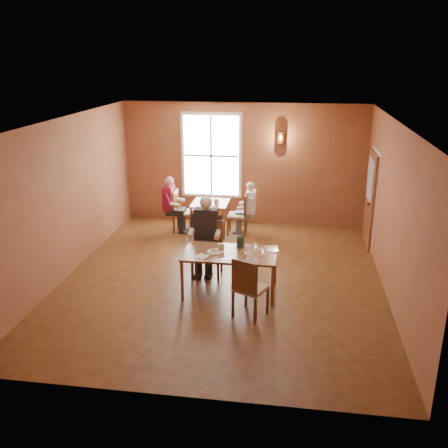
# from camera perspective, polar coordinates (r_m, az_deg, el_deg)

# --- Properties ---
(ground) EXTENTS (6.00, 7.00, 0.01)m
(ground) POSITION_cam_1_polar(r_m,az_deg,el_deg) (9.63, -0.17, -6.31)
(ground) COLOR brown
(ground) RESTS_ON ground
(wall_back) EXTENTS (6.00, 0.04, 3.00)m
(wall_back) POSITION_cam_1_polar(r_m,az_deg,el_deg) (12.46, 2.23, 6.84)
(wall_back) COLOR brown
(wall_back) RESTS_ON ground
(wall_front) EXTENTS (6.00, 0.04, 3.00)m
(wall_front) POSITION_cam_1_polar(r_m,az_deg,el_deg) (5.88, -5.31, -7.43)
(wall_front) COLOR brown
(wall_front) RESTS_ON ground
(wall_left) EXTENTS (0.04, 7.00, 3.00)m
(wall_left) POSITION_cam_1_polar(r_m,az_deg,el_deg) (9.97, -17.51, 2.89)
(wall_left) COLOR brown
(wall_left) RESTS_ON ground
(wall_right) EXTENTS (0.04, 7.00, 3.00)m
(wall_right) POSITION_cam_1_polar(r_m,az_deg,el_deg) (9.16, 18.73, 1.38)
(wall_right) COLOR brown
(wall_right) RESTS_ON ground
(ceiling) EXTENTS (6.00, 7.00, 0.04)m
(ceiling) POSITION_cam_1_polar(r_m,az_deg,el_deg) (8.78, -0.19, 11.70)
(ceiling) COLOR white
(ceiling) RESTS_ON wall_back
(window) EXTENTS (1.36, 0.10, 1.96)m
(window) POSITION_cam_1_polar(r_m,az_deg,el_deg) (12.48, -1.47, 7.81)
(window) COLOR white
(window) RESTS_ON wall_back
(door) EXTENTS (0.12, 1.04, 2.10)m
(door) POSITION_cam_1_polar(r_m,az_deg,el_deg) (11.45, 16.33, 2.67)
(door) COLOR maroon
(door) RESTS_ON ground
(wall_sconce) EXTENTS (0.16, 0.16, 0.28)m
(wall_sconce) POSITION_cam_1_polar(r_m,az_deg,el_deg) (12.17, 6.50, 9.80)
(wall_sconce) COLOR brown
(wall_sconce) RESTS_ON wall_back
(main_table) EXTENTS (1.65, 0.93, 0.77)m
(main_table) POSITION_cam_1_polar(r_m,az_deg,el_deg) (8.97, 0.70, -5.57)
(main_table) COLOR brown
(main_table) RESTS_ON ground
(chair_diner_main) EXTENTS (0.47, 0.47, 1.07)m
(chair_diner_main) POSITION_cam_1_polar(r_m,az_deg,el_deg) (9.57, -1.75, -2.97)
(chair_diner_main) COLOR brown
(chair_diner_main) RESTS_ON ground
(diner_main) EXTENTS (0.59, 0.59, 1.47)m
(diner_main) POSITION_cam_1_polar(r_m,az_deg,el_deg) (9.47, -1.79, -1.93)
(diner_main) COLOR black
(diner_main) RESTS_ON ground
(chair_empty) EXTENTS (0.61, 0.61, 1.04)m
(chair_empty) POSITION_cam_1_polar(r_m,az_deg,el_deg) (8.15, 3.08, -7.17)
(chair_empty) COLOR #3D1D11
(chair_empty) RESTS_ON ground
(plate_food) EXTENTS (0.31, 0.31, 0.04)m
(plate_food) POSITION_cam_1_polar(r_m,az_deg,el_deg) (8.82, -1.04, -3.14)
(plate_food) COLOR white
(plate_food) RESTS_ON main_table
(sandwich) EXTENTS (0.12, 0.12, 0.12)m
(sandwich) POSITION_cam_1_polar(r_m,az_deg,el_deg) (8.87, -0.35, -2.73)
(sandwich) COLOR tan
(sandwich) RESTS_ON main_table
(goblet_a) EXTENTS (0.09, 0.09, 0.19)m
(goblet_a) POSITION_cam_1_polar(r_m,az_deg,el_deg) (8.83, 3.57, -2.62)
(goblet_a) COLOR white
(goblet_a) RESTS_ON main_table
(goblet_b) EXTENTS (0.09, 0.09, 0.21)m
(goblet_b) POSITION_cam_1_polar(r_m,az_deg,el_deg) (8.61, 4.34, -3.13)
(goblet_b) COLOR white
(goblet_b) RESTS_ON main_table
(goblet_c) EXTENTS (0.08, 0.08, 0.19)m
(goblet_c) POSITION_cam_1_polar(r_m,az_deg,el_deg) (8.59, 2.43, -3.22)
(goblet_c) COLOR white
(goblet_c) RESTS_ON main_table
(menu_stand) EXTENTS (0.15, 0.11, 0.22)m
(menu_stand) POSITION_cam_1_polar(r_m,az_deg,el_deg) (8.98, 1.90, -2.10)
(menu_stand) COLOR #253D2D
(menu_stand) RESTS_ON main_table
(knife) EXTENTS (0.22, 0.09, 0.00)m
(knife) POSITION_cam_1_polar(r_m,az_deg,el_deg) (8.56, 0.29, -3.97)
(knife) COLOR silver
(knife) RESTS_ON main_table
(napkin) EXTENTS (0.27, 0.27, 0.01)m
(napkin) POSITION_cam_1_polar(r_m,az_deg,el_deg) (8.66, -2.54, -3.69)
(napkin) COLOR silver
(napkin) RESTS_ON main_table
(side_plate) EXTENTS (0.21, 0.21, 0.02)m
(side_plate) POSITION_cam_1_polar(r_m,az_deg,el_deg) (8.93, 5.57, -3.02)
(side_plate) COLOR silver
(side_plate) RESTS_ON main_table
(second_table) EXTENTS (0.85, 0.85, 0.75)m
(second_table) POSITION_cam_1_polar(r_m,az_deg,el_deg) (11.96, -1.57, 0.75)
(second_table) COLOR brown
(second_table) RESTS_ON ground
(chair_diner_white) EXTENTS (0.44, 0.44, 0.99)m
(chair_diner_white) POSITION_cam_1_polar(r_m,az_deg,el_deg) (11.83, 1.53, 1.15)
(chair_diner_white) COLOR #3C2714
(chair_diner_white) RESTS_ON ground
(diner_white) EXTENTS (0.49, 0.49, 1.22)m
(diner_white) POSITION_cam_1_polar(r_m,az_deg,el_deg) (11.80, 1.68, 1.68)
(diner_white) COLOR white
(diner_white) RESTS_ON ground
(chair_diner_maroon) EXTENTS (0.45, 0.45, 1.01)m
(chair_diner_maroon) POSITION_cam_1_polar(r_m,az_deg,el_deg) (12.05, -4.62, 1.47)
(chair_diner_maroon) COLOR #4C2111
(chair_diner_maroon) RESTS_ON ground
(diner_maroon) EXTENTS (0.53, 0.53, 1.32)m
(diner_maroon) POSITION_cam_1_polar(r_m,az_deg,el_deg) (12.01, -4.78, 2.19)
(diner_maroon) COLOR #5A151B
(diner_maroon) RESTS_ON ground
(cup_a) EXTENTS (0.14, 0.14, 0.10)m
(cup_a) POSITION_cam_1_polar(r_m,az_deg,el_deg) (11.74, -0.89, 2.57)
(cup_a) COLOR white
(cup_a) RESTS_ON second_table
(cup_b) EXTENTS (0.12, 0.12, 0.09)m
(cup_b) POSITION_cam_1_polar(r_m,az_deg,el_deg) (12.00, -2.30, 2.90)
(cup_b) COLOR beige
(cup_b) RESTS_ON second_table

